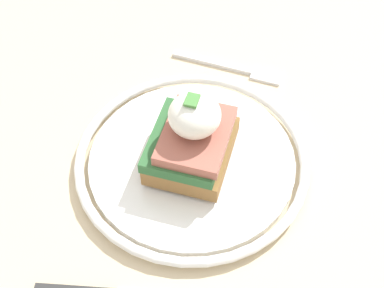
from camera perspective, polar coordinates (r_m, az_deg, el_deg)
name	(u,v)px	position (r m, az deg, el deg)	size (l,w,h in m)	color
dining_table	(172,230)	(0.65, -2.15, -9.20)	(0.97, 0.86, 0.73)	#C6B28E
plate	(192,160)	(0.55, 0.00, -1.73)	(0.24, 0.24, 0.02)	white
sandwich	(192,137)	(0.52, 0.04, 0.71)	(0.10, 0.08, 0.09)	olive
fork	(233,67)	(0.66, 4.41, 8.15)	(0.02, 0.14, 0.00)	silver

